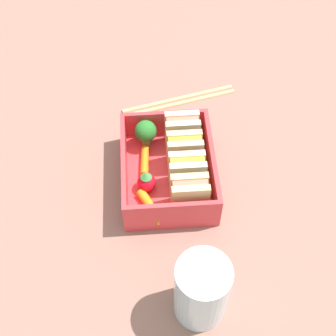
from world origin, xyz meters
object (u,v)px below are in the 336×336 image
object	(u,v)px
strawberry_far_left	(146,182)
broccoli_floret	(146,132)
carrot_stick_far_left	(145,161)
carrot_stick_left	(151,207)
sandwich_left	(182,131)
chopstick_pair	(179,100)
drinking_glass	(201,291)
sandwich_center_left	(185,151)
sandwich_center	(187,172)
sandwich_center_right	(190,194)

from	to	relation	value
strawberry_far_left	broccoli_floret	bearing A→B (deg)	177.92
carrot_stick_far_left	strawberry_far_left	distance (cm)	4.32
broccoli_floret	carrot_stick_left	size ratio (longest dim) A/B	0.82
carrot_stick_far_left	carrot_stick_left	world-z (taller)	carrot_stick_left
sandwich_left	chopstick_pair	xyz separation A→B (cm)	(-9.80, 0.47, -3.66)
broccoli_floret	drinking_glass	size ratio (longest dim) A/B	0.45
strawberry_far_left	sandwich_left	bearing A→B (deg)	143.51
carrot_stick_far_left	sandwich_center_left	bearing A→B (deg)	85.90
broccoli_floret	chopstick_pair	distance (cm)	11.56
sandwich_center_left	chopstick_pair	bearing A→B (deg)	177.99
sandwich_left	chopstick_pair	distance (cm)	10.47
chopstick_pair	sandwich_left	bearing A→B (deg)	-2.74
sandwich_center	carrot_stick_far_left	size ratio (longest dim) A/B	1.18
sandwich_center_left	broccoli_floret	world-z (taller)	sandwich_center_left
sandwich_center_right	chopstick_pair	world-z (taller)	sandwich_center_right
sandwich_left	carrot_stick_left	bearing A→B (deg)	-25.26
carrot_stick_far_left	sandwich_left	bearing A→B (deg)	119.55
sandwich_center_left	sandwich_center	size ratio (longest dim) A/B	1.00
sandwich_left	chopstick_pair	size ratio (longest dim) A/B	0.30
sandwich_center_left	strawberry_far_left	xyz separation A→B (cm)	(3.84, -5.47, -1.41)
broccoli_floret	carrot_stick_far_left	bearing A→B (deg)	-6.06
strawberry_far_left	chopstick_pair	xyz separation A→B (cm)	(-17.19, 5.94, -2.25)
chopstick_pair	broccoli_floret	bearing A→B (deg)	-30.94
sandwich_center_right	sandwich_center_left	bearing A→B (deg)	180.00
sandwich_center_right	carrot_stick_far_left	size ratio (longest dim) A/B	1.18
sandwich_left	chopstick_pair	bearing A→B (deg)	177.26
sandwich_center	chopstick_pair	size ratio (longest dim) A/B	0.30
sandwich_center	sandwich_left	bearing A→B (deg)	180.00
sandwich_center_right	chopstick_pair	distance (cm)	20.78
sandwich_center_left	carrot_stick_left	xyz separation A→B (cm)	(7.25, -5.10, -2.17)
strawberry_far_left	sandwich_center_left	bearing A→B (deg)	125.09
strawberry_far_left	chopstick_pair	bearing A→B (deg)	160.95
sandwich_center	drinking_glass	bearing A→B (deg)	-0.21
carrot_stick_left	sandwich_left	bearing A→B (deg)	154.74
sandwich_left	sandwich_center_right	world-z (taller)	same
carrot_stick_far_left	sandwich_center_right	bearing A→B (deg)	36.55
sandwich_left	sandwich_center_right	size ratio (longest dim) A/B	1.00
sandwich_center_right	sandwich_left	bearing A→B (deg)	180.00
sandwich_center	chopstick_pair	xyz separation A→B (cm)	(-16.90, 0.47, -3.66)
broccoli_floret	strawberry_far_left	world-z (taller)	broccoli_floret
sandwich_left	drinking_glass	xyz separation A→B (cm)	(23.92, -0.06, 0.93)
sandwich_center_left	chopstick_pair	xyz separation A→B (cm)	(-13.35, 0.47, -3.66)
broccoli_floret	chopstick_pair	bearing A→B (deg)	149.06
sandwich_center	carrot_stick_left	world-z (taller)	sandwich_center
sandwich_left	carrot_stick_left	xyz separation A→B (cm)	(10.80, -5.10, -2.17)
carrot_stick_far_left	drinking_glass	distance (cm)	21.72
sandwich_center_left	strawberry_far_left	bearing A→B (deg)	-54.91
broccoli_floret	chopstick_pair	xyz separation A→B (cm)	(-9.43, 5.65, -3.57)
carrot_stick_left	drinking_glass	distance (cm)	14.39
sandwich_left	strawberry_far_left	world-z (taller)	sandwich_left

